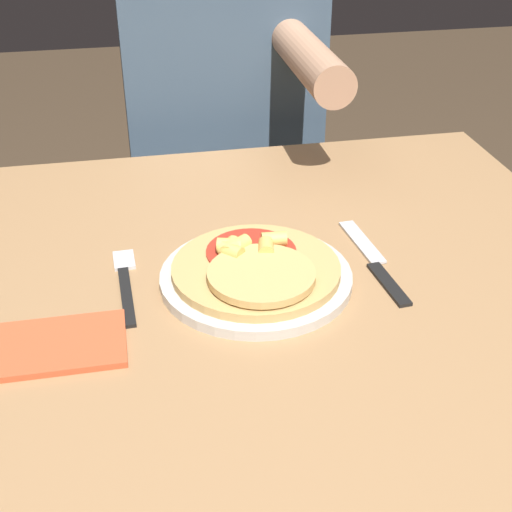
{
  "coord_description": "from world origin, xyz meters",
  "views": [
    {
      "loc": [
        -0.17,
        -0.7,
        1.24
      ],
      "look_at": [
        -0.02,
        0.06,
        0.77
      ],
      "focal_mm": 50.0,
      "sensor_mm": 36.0,
      "label": 1
    }
  ],
  "objects_px": {
    "plate": "(256,278)",
    "fork": "(126,281)",
    "knife": "(374,262)",
    "pizza": "(256,267)",
    "dining_table": "(281,373)",
    "person_diner": "(223,121)"
  },
  "relations": [
    {
      "from": "pizza",
      "to": "dining_table",
      "type": "bearing_deg",
      "value": -66.35
    },
    {
      "from": "dining_table",
      "to": "person_diner",
      "type": "bearing_deg",
      "value": 87.1
    },
    {
      "from": "pizza",
      "to": "knife",
      "type": "bearing_deg",
      "value": 6.11
    },
    {
      "from": "fork",
      "to": "person_diner",
      "type": "relative_size",
      "value": 0.15
    },
    {
      "from": "dining_table",
      "to": "person_diner",
      "type": "xyz_separation_m",
      "value": [
        0.04,
        0.71,
        0.08
      ]
    },
    {
      "from": "dining_table",
      "to": "pizza",
      "type": "xyz_separation_m",
      "value": [
        -0.02,
        0.05,
        0.14
      ]
    },
    {
      "from": "plate",
      "to": "knife",
      "type": "height_order",
      "value": "plate"
    },
    {
      "from": "dining_table",
      "to": "knife",
      "type": "bearing_deg",
      "value": 26.13
    },
    {
      "from": "fork",
      "to": "knife",
      "type": "relative_size",
      "value": 0.79
    },
    {
      "from": "dining_table",
      "to": "pizza",
      "type": "height_order",
      "value": "pizza"
    },
    {
      "from": "pizza",
      "to": "plate",
      "type": "bearing_deg",
      "value": 76.46
    },
    {
      "from": "plate",
      "to": "fork",
      "type": "height_order",
      "value": "plate"
    },
    {
      "from": "fork",
      "to": "pizza",
      "type": "bearing_deg",
      "value": -12.07
    },
    {
      "from": "plate",
      "to": "pizza",
      "type": "height_order",
      "value": "pizza"
    },
    {
      "from": "dining_table",
      "to": "fork",
      "type": "height_order",
      "value": "fork"
    },
    {
      "from": "plate",
      "to": "pizza",
      "type": "xyz_separation_m",
      "value": [
        -0.0,
        -0.0,
        0.02
      ]
    },
    {
      "from": "fork",
      "to": "knife",
      "type": "xyz_separation_m",
      "value": [
        0.33,
        -0.02,
        0.0
      ]
    },
    {
      "from": "dining_table",
      "to": "plate",
      "type": "relative_size",
      "value": 3.97
    },
    {
      "from": "knife",
      "to": "plate",
      "type": "bearing_deg",
      "value": -174.96
    },
    {
      "from": "fork",
      "to": "person_diner",
      "type": "xyz_separation_m",
      "value": [
        0.23,
        0.63,
        -0.03
      ]
    },
    {
      "from": "plate",
      "to": "fork",
      "type": "distance_m",
      "value": 0.17
    },
    {
      "from": "dining_table",
      "to": "fork",
      "type": "relative_size",
      "value": 5.63
    }
  ]
}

